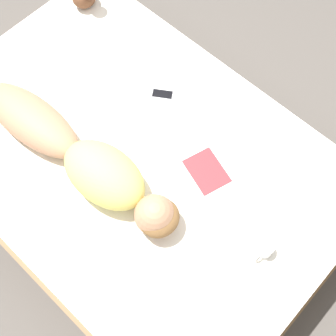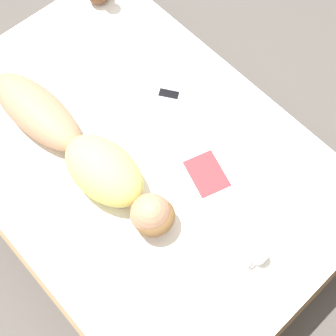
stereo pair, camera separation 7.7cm
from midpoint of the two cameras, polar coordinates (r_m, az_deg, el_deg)
ground_plane at (r=2.97m, az=-2.76°, el=-2.20°), size 12.00×12.00×0.00m
bed at (r=2.74m, az=-2.98°, el=-0.19°), size 1.62×2.35×0.50m
person at (r=2.42m, az=-9.33°, el=1.78°), size 0.35×1.32×0.23m
open_magazine at (r=2.49m, az=8.18°, el=0.37°), size 0.60×0.47×0.01m
coffee_mug at (r=2.31m, az=11.92°, el=-10.45°), size 0.12×0.08×0.08m
cell_phone at (r=2.69m, az=0.93°, el=8.96°), size 0.13×0.15×0.01m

